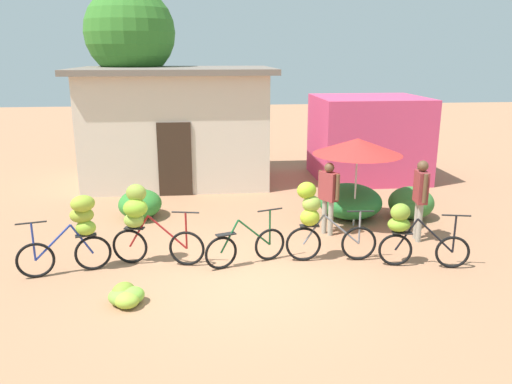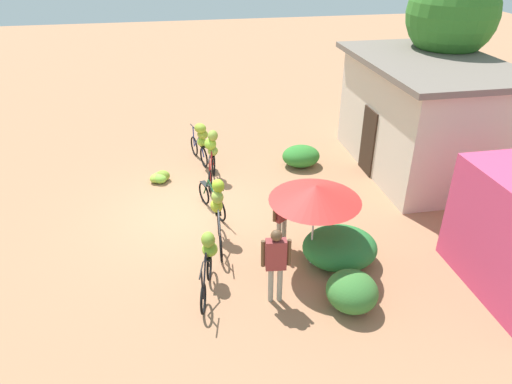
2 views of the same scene
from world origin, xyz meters
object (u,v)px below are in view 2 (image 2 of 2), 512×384
at_px(bicycle_near_pile, 212,152).
at_px(person_bystander, 276,259).
at_px(person_vendor, 282,212).
at_px(building_low, 423,116).
at_px(banana_pile_on_ground, 160,177).
at_px(bicycle_leftmost, 201,139).
at_px(bicycle_rightmost, 208,258).
at_px(bicycle_center_loaded, 212,200).
at_px(market_umbrella, 315,193).
at_px(tree_behind_building, 452,15).
at_px(bicycle_by_shop, 218,209).

bearing_deg(bicycle_near_pile, person_bystander, 6.94).
bearing_deg(person_vendor, building_low, 123.41).
bearing_deg(banana_pile_on_ground, bicycle_leftmost, 125.90).
bearing_deg(bicycle_rightmost, building_low, 122.61).
height_order(bicycle_near_pile, bicycle_center_loaded, bicycle_near_pile).
distance_m(bicycle_center_loaded, person_bystander, 3.82).
bearing_deg(market_umbrella, building_low, 131.75).
distance_m(building_low, bicycle_near_pile, 6.39).
bearing_deg(bicycle_leftmost, tree_behind_building, 89.17).
relative_size(tree_behind_building, person_vendor, 3.63).
bearing_deg(tree_behind_building, market_umbrella, -46.57).
distance_m(bicycle_near_pile, bicycle_by_shop, 3.19).
distance_m(bicycle_leftmost, bicycle_rightmost, 5.89).
bearing_deg(banana_pile_on_ground, bicycle_near_pile, 85.54).
xyz_separation_m(tree_behind_building, person_bystander, (6.49, -6.81, -3.27)).
xyz_separation_m(bicycle_center_loaded, person_bystander, (3.64, 0.89, 0.69)).
distance_m(banana_pile_on_ground, person_vendor, 4.83).
bearing_deg(banana_pile_on_ground, person_bystander, 21.69).
bearing_deg(bicycle_near_pile, banana_pile_on_ground, -94.46).
bearing_deg(person_bystander, banana_pile_on_ground, -158.31).
distance_m(bicycle_by_shop, person_vendor, 1.51).
bearing_deg(bicycle_by_shop, banana_pile_on_ground, -157.22).
xyz_separation_m(market_umbrella, person_bystander, (1.04, -1.06, -0.77)).
distance_m(tree_behind_building, banana_pile_on_ground, 10.01).
distance_m(market_umbrella, banana_pile_on_ground, 5.90).
relative_size(market_umbrella, bicycle_center_loaded, 1.30).
distance_m(bicycle_rightmost, person_bystander, 1.49).
bearing_deg(bicycle_by_shop, building_low, 113.38).
distance_m(building_low, bicycle_center_loaded, 6.86).
relative_size(person_vendor, person_bystander, 0.93).
height_order(bicycle_center_loaded, person_vendor, person_vendor).
xyz_separation_m(bicycle_center_loaded, person_vendor, (1.87, 1.44, 0.61)).
xyz_separation_m(market_umbrella, bicycle_rightmost, (0.31, -2.31, -1.12)).
xyz_separation_m(bicycle_center_loaded, banana_pile_on_ground, (-1.99, -1.35, -0.21)).
height_order(bicycle_leftmost, bicycle_by_shop, bicycle_by_shop).
height_order(building_low, banana_pile_on_ground, building_low).
xyz_separation_m(building_low, bicycle_by_shop, (2.82, -6.51, -0.84)).
bearing_deg(bicycle_rightmost, market_umbrella, 97.75).
relative_size(market_umbrella, bicycle_near_pile, 1.17).
xyz_separation_m(building_low, bicycle_center_loaded, (1.50, -6.55, -1.35)).
bearing_deg(bicycle_leftmost, bicycle_near_pile, 12.31).
bearing_deg(market_umbrella, bicycle_by_shop, -124.12).
height_order(bicycle_by_shop, person_vendor, person_vendor).
distance_m(bicycle_leftmost, person_bystander, 6.67).
relative_size(tree_behind_building, bicycle_rightmost, 3.58).
distance_m(tree_behind_building, person_vendor, 8.53).
bearing_deg(building_low, bicycle_near_pile, -93.30).
relative_size(building_low, bicycle_leftmost, 3.63).
bearing_deg(bicycle_by_shop, bicycle_leftmost, -179.26).
distance_m(tree_behind_building, person_bystander, 9.96).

